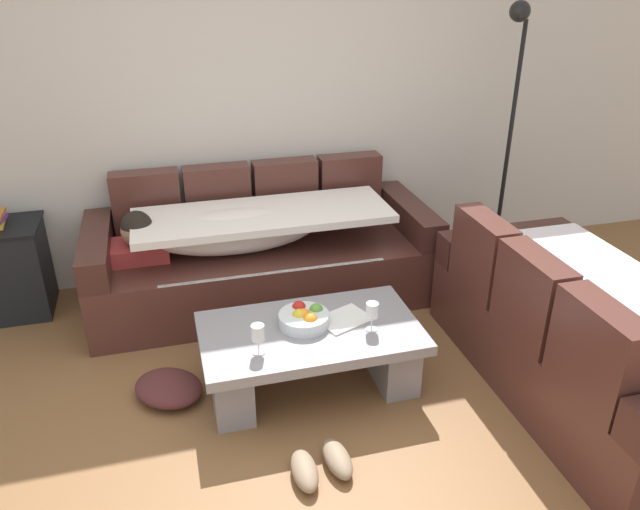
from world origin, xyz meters
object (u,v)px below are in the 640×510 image
object	(u,v)px
open_magazine	(344,319)
pair_of_shoes	(321,465)
crumpled_garment	(169,388)
wine_glass_near_right	(372,311)
floor_lamp	(509,123)
couch_near_window	(582,339)
coffee_table	(310,350)
fruit_bowl	(304,318)
wine_glass_near_left	(258,334)
couch_along_wall	(257,254)

from	to	relation	value
open_magazine	pair_of_shoes	bearing A→B (deg)	-136.17
crumpled_garment	wine_glass_near_right	bearing A→B (deg)	-10.30
floor_lamp	open_magazine	bearing A→B (deg)	-144.68
pair_of_shoes	crumpled_garment	world-z (taller)	crumpled_garment
couch_near_window	open_magazine	size ratio (longest dim) A/B	6.74
couch_near_window	wine_glass_near_right	size ratio (longest dim) A/B	11.36
couch_near_window	crumpled_garment	size ratio (longest dim) A/B	4.72
open_magazine	pair_of_shoes	distance (m)	0.83
wine_glass_near_right	coffee_table	bearing A→B (deg)	162.68
fruit_bowl	open_magazine	world-z (taller)	fruit_bowl
floor_lamp	fruit_bowl	bearing A→B (deg)	-148.46
fruit_bowl	wine_glass_near_left	xyz separation A→B (m)	(-0.29, -0.20, 0.07)
fruit_bowl	crumpled_garment	xyz separation A→B (m)	(-0.77, 0.05, -0.36)
wine_glass_near_right	open_magazine	bearing A→B (deg)	130.22
open_magazine	pair_of_shoes	world-z (taller)	open_magazine
fruit_bowl	wine_glass_near_right	distance (m)	0.38
fruit_bowl	floor_lamp	distance (m)	2.24
fruit_bowl	pair_of_shoes	distance (m)	0.80
open_magazine	crumpled_garment	size ratio (longest dim) A/B	0.70
wine_glass_near_left	crumpled_garment	bearing A→B (deg)	151.85
floor_lamp	crumpled_garment	distance (m)	2.98
couch_near_window	crumpled_garment	distance (m)	2.28
coffee_table	floor_lamp	size ratio (longest dim) A/B	0.62
coffee_table	open_magazine	bearing A→B (deg)	9.85
fruit_bowl	wine_glass_near_right	size ratio (longest dim) A/B	1.69
couch_near_window	coffee_table	world-z (taller)	couch_near_window
fruit_bowl	open_magazine	distance (m)	0.23
couch_along_wall	wine_glass_near_right	xyz separation A→B (m)	(0.42, -1.19, 0.16)
fruit_bowl	wine_glass_near_left	bearing A→B (deg)	-145.35
couch_along_wall	fruit_bowl	distance (m)	1.05
couch_along_wall	wine_glass_near_right	bearing A→B (deg)	-70.46
couch_near_window	floor_lamp	bearing A→B (deg)	-13.33
wine_glass_near_left	open_magazine	world-z (taller)	wine_glass_near_left
wine_glass_near_right	pair_of_shoes	bearing A→B (deg)	-128.20
fruit_bowl	wine_glass_near_left	world-z (taller)	wine_glass_near_left
coffee_table	couch_near_window	bearing A→B (deg)	-16.60
couch_along_wall	floor_lamp	distance (m)	2.06
couch_near_window	wine_glass_near_right	world-z (taller)	couch_near_window
open_magazine	floor_lamp	size ratio (longest dim) A/B	0.14
couch_near_window	pair_of_shoes	size ratio (longest dim) A/B	6.18
couch_along_wall	floor_lamp	size ratio (longest dim) A/B	1.20
wine_glass_near_right	crumpled_garment	distance (m)	1.20
couch_along_wall	pair_of_shoes	world-z (taller)	couch_along_wall
wine_glass_near_left	couch_along_wall	bearing A→B (deg)	80.48
fruit_bowl	pair_of_shoes	world-z (taller)	fruit_bowl
couch_along_wall	crumpled_garment	size ratio (longest dim) A/B	5.85
wine_glass_near_right	open_magazine	size ratio (longest dim) A/B	0.59
wine_glass_near_right	floor_lamp	distance (m)	2.04
couch_along_wall	pair_of_shoes	bearing A→B (deg)	-90.46
couch_along_wall	coffee_table	bearing A→B (deg)	-84.60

